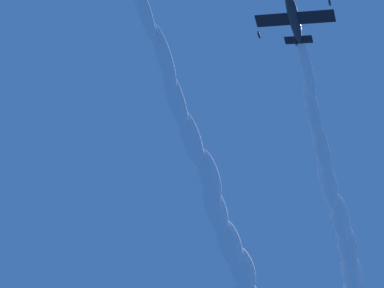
# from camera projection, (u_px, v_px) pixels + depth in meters

# --- Properties ---
(airplane_left_wingman) EXTENTS (8.65, 8.35, 3.63)m
(airplane_left_wingman) POSITION_uv_depth(u_px,v_px,m) (293.00, 14.00, 87.14)
(airplane_left_wingman) COLOR #232328
(smoke_trail_lead) EXTENTS (30.06, 62.93, 8.69)m
(smoke_trail_lead) POSITION_uv_depth(u_px,v_px,m) (231.00, 244.00, 110.01)
(smoke_trail_lead) COLOR white
(smoke_trail_left_wingman) EXTENTS (28.91, 62.51, 8.59)m
(smoke_trail_left_wingman) POSITION_uv_depth(u_px,v_px,m) (351.00, 277.00, 116.79)
(smoke_trail_left_wingman) COLOR white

